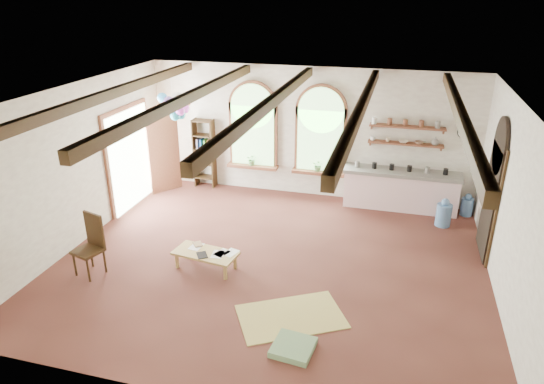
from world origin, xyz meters
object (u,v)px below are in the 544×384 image
(side_chair, at_px, (90,257))
(coffee_table, at_px, (206,254))
(balloon_cluster, at_px, (173,107))
(kitchen_counter, at_px, (400,189))

(side_chair, bearing_deg, coffee_table, 19.86)
(balloon_cluster, bearing_deg, side_chair, -91.78)
(kitchen_counter, height_order, balloon_cluster, balloon_cluster)
(kitchen_counter, distance_m, side_chair, 6.98)
(coffee_table, xyz_separation_m, balloon_cluster, (-1.86, 2.83, 2.03))
(balloon_cluster, bearing_deg, coffee_table, -56.76)
(coffee_table, relative_size, balloon_cluster, 1.09)
(kitchen_counter, bearing_deg, coffee_table, -132.53)
(side_chair, distance_m, balloon_cluster, 4.07)
(coffee_table, relative_size, side_chair, 1.09)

